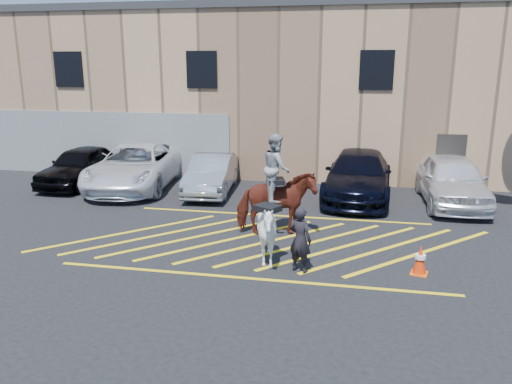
% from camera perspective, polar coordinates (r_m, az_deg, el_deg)
% --- Properties ---
extents(ground, '(90.00, 90.00, 0.00)m').
position_cam_1_polar(ground, '(14.33, 1.49, -5.32)').
color(ground, black).
rests_on(ground, ground).
extents(car_black_suv, '(1.98, 4.64, 1.56)m').
position_cam_1_polar(car_black_suv, '(21.71, -19.41, 2.86)').
color(car_black_suv, black).
rests_on(car_black_suv, ground).
extents(car_white_pickup, '(3.51, 6.48, 1.73)m').
position_cam_1_polar(car_white_pickup, '(20.57, -13.54, 2.90)').
color(car_white_pickup, white).
rests_on(car_white_pickup, ground).
extents(car_silver_sedan, '(1.92, 4.48, 1.43)m').
position_cam_1_polar(car_silver_sedan, '(19.29, -5.10, 2.05)').
color(car_silver_sedan, '#9298A0').
rests_on(car_silver_sedan, ground).
extents(car_blue_suv, '(2.68, 5.88, 1.67)m').
position_cam_1_polar(car_blue_suv, '(18.88, 11.61, 1.91)').
color(car_blue_suv, black).
rests_on(car_blue_suv, ground).
extents(car_white_suv, '(2.10, 5.08, 1.72)m').
position_cam_1_polar(car_white_suv, '(18.91, 21.50, 1.28)').
color(car_white_suv, white).
rests_on(car_white_suv, ground).
extents(handler, '(0.69, 0.59, 1.60)m').
position_cam_1_polar(handler, '(11.91, 5.07, -5.46)').
color(handler, black).
rests_on(handler, ground).
extents(warehouse, '(32.42, 10.20, 7.30)m').
position_cam_1_polar(warehouse, '(25.41, 6.10, 11.71)').
color(warehouse, tan).
rests_on(warehouse, ground).
extents(hatching_zone, '(12.60, 5.12, 0.01)m').
position_cam_1_polar(hatching_zone, '(14.05, 1.29, -5.70)').
color(hatching_zone, yellow).
rests_on(hatching_zone, ground).
extents(mounted_bay, '(2.43, 1.57, 2.96)m').
position_cam_1_polar(mounted_bay, '(14.31, 2.29, -0.34)').
color(mounted_bay, maroon).
rests_on(mounted_bay, ground).
extents(saddled_white, '(1.88, 1.94, 1.63)m').
position_cam_1_polar(saddled_white, '(12.29, 1.32, -4.66)').
color(saddled_white, white).
rests_on(saddled_white, ground).
extents(traffic_cone, '(0.46, 0.46, 0.73)m').
position_cam_1_polar(traffic_cone, '(12.49, 18.24, -7.34)').
color(traffic_cone, '#FF610A').
rests_on(traffic_cone, ground).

